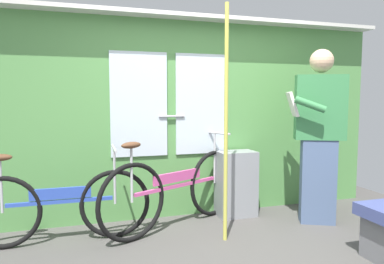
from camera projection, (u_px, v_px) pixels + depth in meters
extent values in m
cube|color=#56934C|center=(188.00, 120.00, 3.99)|extent=(4.60, 0.08, 2.14)
cube|color=silver|center=(139.00, 104.00, 3.77)|extent=(0.60, 0.02, 1.10)
cube|color=silver|center=(202.00, 104.00, 3.97)|extent=(0.60, 0.02, 1.10)
cylinder|color=#B2B2B7|center=(172.00, 116.00, 3.86)|extent=(0.28, 0.02, 0.02)
cube|color=silver|center=(190.00, 17.00, 3.79)|extent=(4.60, 0.28, 0.04)
torus|color=black|center=(115.00, 204.00, 3.35)|extent=(0.65, 0.05, 0.65)
torus|color=black|center=(2.00, 213.00, 3.08)|extent=(0.65, 0.05, 0.65)
cube|color=#2D4CB2|center=(61.00, 202.00, 3.21)|extent=(0.91, 0.04, 0.03)
cube|color=#2D4CB2|center=(61.00, 193.00, 3.21)|extent=(0.53, 0.03, 0.10)
cylinder|color=#B7B7BC|center=(1.00, 185.00, 3.06)|extent=(0.02, 0.02, 0.48)
ellipsoid|color=brown|center=(0.00, 158.00, 3.04)|extent=(0.20, 0.09, 0.06)
cylinder|color=#B7B7BC|center=(115.00, 176.00, 3.33)|extent=(0.02, 0.02, 0.52)
cylinder|color=#B7B7BC|center=(114.00, 149.00, 3.31)|extent=(0.03, 0.44, 0.02)
torus|color=black|center=(214.00, 183.00, 4.01)|extent=(0.67, 0.36, 0.73)
torus|color=black|center=(132.00, 202.00, 3.25)|extent=(0.67, 0.36, 0.73)
cube|color=#D14C93|center=(177.00, 186.00, 3.62)|extent=(0.95, 0.49, 0.03)
cube|color=#D14C93|center=(177.00, 177.00, 3.61)|extent=(0.55, 0.29, 0.10)
cylinder|color=#B7B7BC|center=(132.00, 174.00, 3.23)|extent=(0.02, 0.02, 0.52)
ellipsoid|color=brown|center=(131.00, 145.00, 3.20)|extent=(0.22, 0.17, 0.06)
cylinder|color=#B7B7BC|center=(215.00, 158.00, 3.98)|extent=(0.02, 0.02, 0.56)
cylinder|color=#B7B7BC|center=(215.00, 133.00, 3.95)|extent=(0.22, 0.40, 0.02)
cube|color=slate|center=(318.00, 181.00, 3.75)|extent=(0.39, 0.31, 0.88)
cube|color=#387F47|center=(320.00, 107.00, 3.68)|extent=(0.53, 0.39, 0.66)
sphere|color=tan|center=(322.00, 61.00, 3.64)|extent=(0.24, 0.24, 0.24)
cube|color=silver|center=(292.00, 104.00, 3.72)|extent=(0.24, 0.35, 0.26)
cylinder|color=#387F47|center=(310.00, 104.00, 3.48)|extent=(0.31, 0.20, 0.17)
cylinder|color=#387F47|center=(303.00, 104.00, 3.92)|extent=(0.31, 0.20, 0.17)
cube|color=gray|center=(236.00, 183.00, 3.99)|extent=(0.42, 0.28, 0.72)
cylinder|color=#C6C14C|center=(226.00, 125.00, 3.22)|extent=(0.04, 0.04, 2.14)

